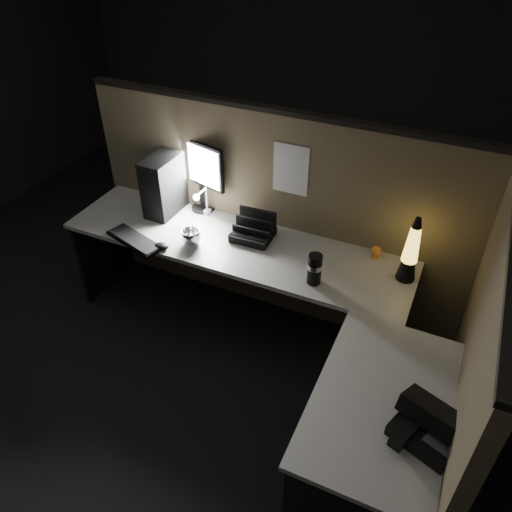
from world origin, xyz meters
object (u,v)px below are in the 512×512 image
at_px(lava_lamp, 410,254).
at_px(desk_phone, 428,424).
at_px(pc_tower, 167,183).
at_px(monitor, 202,170).
at_px(keyboard, 134,240).

relative_size(lava_lamp, desk_phone, 1.28).
bearing_deg(desk_phone, pc_tower, 171.57).
bearing_deg(pc_tower, desk_phone, -27.87).
height_order(monitor, keyboard, monitor).
relative_size(pc_tower, monitor, 0.82).
relative_size(pc_tower, lava_lamp, 0.98).
distance_m(monitor, desk_phone, 2.12).
xyz_separation_m(keyboard, lava_lamp, (1.66, 0.36, 0.16)).
distance_m(pc_tower, keyboard, 0.49).
bearing_deg(keyboard, monitor, 86.03).
distance_m(keyboard, lava_lamp, 1.71).
height_order(monitor, lava_lamp, monitor).
relative_size(monitor, lava_lamp, 1.19).
xyz_separation_m(monitor, desk_phone, (1.74, -1.19, -0.24)).
xyz_separation_m(pc_tower, desk_phone, (1.96, -1.08, -0.14)).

